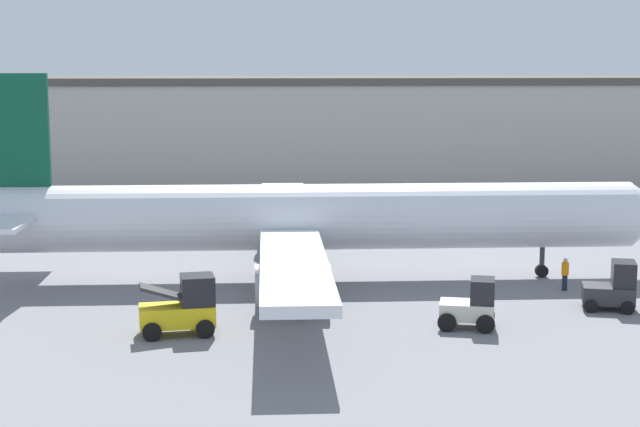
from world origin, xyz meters
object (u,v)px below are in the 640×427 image
ground_crew_worker (565,273)px  baggage_tug (472,306)px  belt_loader_truck (183,307)px  airplane (302,218)px  pushback_tug (613,288)px

ground_crew_worker → baggage_tug: bearing=172.4°
baggage_tug → belt_loader_truck: 12.87m
airplane → baggage_tug: 12.73m
baggage_tug → pushback_tug: size_ratio=1.03×
airplane → ground_crew_worker: size_ratio=23.88×
airplane → pushback_tug: bearing=-26.2°
pushback_tug → belt_loader_truck: bearing=-156.2°
ground_crew_worker → belt_loader_truck: 20.62m
belt_loader_truck → pushback_tug: 20.67m
pushback_tug → airplane: bearing=168.6°
ground_crew_worker → belt_loader_truck: bearing=145.8°
ground_crew_worker → belt_loader_truck: belt_loader_truck is taller
belt_loader_truck → ground_crew_worker: bearing=11.6°
airplane → ground_crew_worker: airplane is taller
ground_crew_worker → pushback_tug: 4.19m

